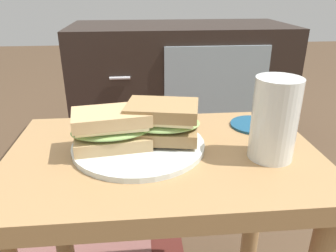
# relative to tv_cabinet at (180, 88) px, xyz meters

# --- Properties ---
(side_table) EXTENTS (0.56, 0.36, 0.46)m
(side_table) POSITION_rel_tv_cabinet_xyz_m (-0.15, -0.95, 0.08)
(side_table) COLOR #A37A4C
(side_table) RESTS_ON ground
(tv_cabinet) EXTENTS (0.96, 0.46, 0.58)m
(tv_cabinet) POSITION_rel_tv_cabinet_xyz_m (0.00, 0.00, 0.00)
(tv_cabinet) COLOR black
(tv_cabinet) RESTS_ON ground
(area_rug) EXTENTS (1.07, 0.60, 0.01)m
(area_rug) POSITION_rel_tv_cabinet_xyz_m (-0.61, -0.63, -0.29)
(area_rug) COLOR #4C1E19
(area_rug) RESTS_ON ground
(plate) EXTENTS (0.24, 0.24, 0.01)m
(plate) POSITION_rel_tv_cabinet_xyz_m (-0.20, -0.93, 0.17)
(plate) COLOR silver
(plate) RESTS_ON side_table
(sandwich_front) EXTENTS (0.15, 0.10, 0.07)m
(sandwich_front) POSITION_rel_tv_cabinet_xyz_m (-0.24, -0.93, 0.21)
(sandwich_front) COLOR tan
(sandwich_front) RESTS_ON plate
(sandwich_back) EXTENTS (0.15, 0.12, 0.07)m
(sandwich_back) POSITION_rel_tv_cabinet_xyz_m (-0.15, -0.92, 0.22)
(sandwich_back) COLOR #9E7A4C
(sandwich_back) RESTS_ON plate
(beer_glass) EXTENTS (0.08, 0.08, 0.14)m
(beer_glass) POSITION_rel_tv_cabinet_xyz_m (0.03, -0.98, 0.24)
(beer_glass) COLOR silver
(beer_glass) RESTS_ON side_table
(coaster) EXTENTS (0.10, 0.10, 0.01)m
(coaster) POSITION_rel_tv_cabinet_xyz_m (0.05, -0.85, 0.17)
(coaster) COLOR navy
(coaster) RESTS_ON side_table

